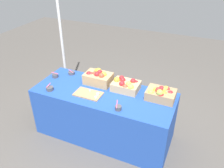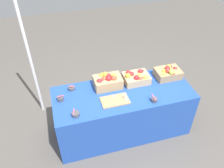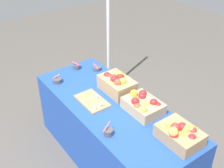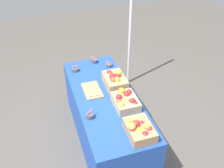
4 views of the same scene
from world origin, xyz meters
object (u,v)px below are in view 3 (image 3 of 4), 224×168
(tent_pole, at_px, (108,21))
(apple_crate_middle, at_px, (143,105))
(sample_bowl_extra, at_px, (57,80))
(apple_crate_right, at_px, (117,83))
(sample_bowl_mid, at_px, (97,68))
(sample_bowl_far, at_px, (76,67))
(sample_bowl_near, at_px, (108,132))
(cutting_board_front, at_px, (92,101))
(apple_crate_left, at_px, (180,134))

(tent_pole, bearing_deg, apple_crate_middle, -22.81)
(sample_bowl_extra, bearing_deg, apple_crate_right, 39.85)
(apple_crate_middle, height_order, tent_pole, tent_pole)
(sample_bowl_mid, xyz_separation_m, tent_pole, (-0.49, 0.51, 0.32))
(apple_crate_right, xyz_separation_m, sample_bowl_extra, (-0.52, -0.43, -0.07))
(tent_pole, bearing_deg, apple_crate_right, -30.84)
(sample_bowl_far, xyz_separation_m, sample_bowl_extra, (0.15, -0.33, -0.00))
(sample_bowl_mid, relative_size, sample_bowl_far, 0.95)
(sample_bowl_near, height_order, sample_bowl_mid, sample_bowl_near)
(cutting_board_front, bearing_deg, sample_bowl_far, 162.68)
(cutting_board_front, xyz_separation_m, sample_bowl_extra, (-0.53, -0.11, 0.02))
(apple_crate_left, height_order, apple_crate_middle, apple_crate_left)
(apple_crate_left, relative_size, sample_bowl_extra, 3.67)
(sample_bowl_far, bearing_deg, tent_pole, 114.89)
(cutting_board_front, distance_m, tent_pole, 1.39)
(sample_bowl_mid, height_order, sample_bowl_far, sample_bowl_far)
(apple_crate_right, bearing_deg, sample_bowl_near, -42.92)
(apple_crate_middle, xyz_separation_m, sample_bowl_near, (0.07, -0.46, -0.04))
(sample_bowl_near, distance_m, tent_pole, 1.84)
(cutting_board_front, height_order, tent_pole, tent_pole)
(cutting_board_front, bearing_deg, apple_crate_left, 17.88)
(sample_bowl_extra, relative_size, tent_pole, 0.05)
(sample_bowl_far, bearing_deg, apple_crate_left, 2.73)
(apple_crate_left, relative_size, apple_crate_middle, 1.01)
(tent_pole, bearing_deg, sample_bowl_far, -65.11)
(apple_crate_left, bearing_deg, sample_bowl_mid, 175.73)
(cutting_board_front, bearing_deg, apple_crate_middle, 37.51)
(cutting_board_front, bearing_deg, tent_pole, 137.90)
(apple_crate_right, height_order, sample_bowl_mid, apple_crate_right)
(sample_bowl_near, distance_m, sample_bowl_extra, 1.01)
(apple_crate_right, bearing_deg, sample_bowl_far, -171.02)
(cutting_board_front, relative_size, sample_bowl_far, 3.50)
(apple_crate_middle, relative_size, sample_bowl_far, 3.45)
(apple_crate_middle, bearing_deg, apple_crate_right, 179.43)
(cutting_board_front, relative_size, sample_bowl_near, 3.21)
(cutting_board_front, height_order, sample_bowl_far, sample_bowl_far)
(sample_bowl_far, bearing_deg, apple_crate_middle, 5.28)
(apple_crate_middle, relative_size, apple_crate_right, 0.95)
(cutting_board_front, relative_size, sample_bowl_extra, 3.69)
(sample_bowl_near, relative_size, sample_bowl_mid, 1.15)
(sample_bowl_mid, distance_m, tent_pole, 0.78)
(apple_crate_left, distance_m, sample_bowl_extra, 1.47)
(sample_bowl_far, relative_size, tent_pole, 0.05)
(apple_crate_middle, xyz_separation_m, tent_pole, (-1.40, 0.59, 0.27))
(cutting_board_front, distance_m, sample_bowl_extra, 0.54)
(apple_crate_middle, distance_m, sample_bowl_mid, 0.92)
(sample_bowl_far, height_order, sample_bowl_extra, sample_bowl_far)
(apple_crate_middle, xyz_separation_m, cutting_board_front, (-0.41, -0.31, -0.06))
(sample_bowl_near, xyz_separation_m, sample_bowl_extra, (-1.01, 0.03, -0.00))
(sample_bowl_far, bearing_deg, cutting_board_front, -17.32)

